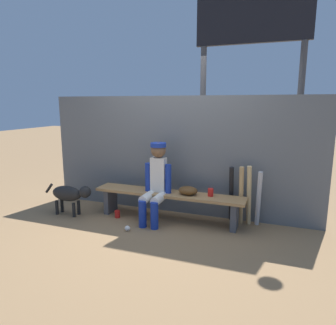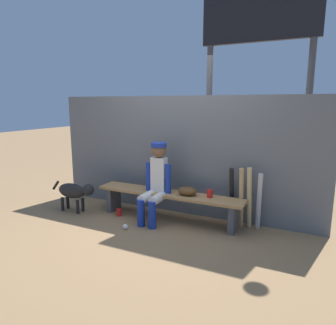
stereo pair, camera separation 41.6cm
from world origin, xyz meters
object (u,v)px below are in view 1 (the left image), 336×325
(player_seated, at_px, (156,180))
(cup_on_ground, at_px, (117,214))
(bat_aluminum_silver, at_px, (259,199))
(cup_on_bench, at_px, (211,192))
(dog, at_px, (70,194))
(baseball, at_px, (127,228))
(bat_wood_tan, at_px, (241,196))
(dugout_bench, at_px, (168,199))
(baseball_glove, at_px, (188,191))
(bat_wood_natural, at_px, (249,196))
(scoreboard, at_px, (255,40))
(bat_aluminum_black, at_px, (231,194))

(player_seated, height_order, cup_on_ground, player_seated)
(bat_aluminum_silver, bearing_deg, cup_on_ground, -168.57)
(cup_on_bench, distance_m, dog, 2.16)
(player_seated, xyz_separation_m, baseball, (-0.23, -0.47, -0.59))
(baseball, bearing_deg, bat_wood_tan, 28.85)
(cup_on_bench, bearing_deg, player_seated, -169.28)
(player_seated, relative_size, bat_wood_tan, 1.35)
(bat_wood_tan, bearing_deg, dugout_bench, -169.21)
(dugout_bench, bearing_deg, cup_on_ground, -166.19)
(cup_on_ground, distance_m, cup_on_bench, 1.47)
(baseball_glove, bearing_deg, bat_wood_tan, 15.19)
(bat_wood_natural, xyz_separation_m, scoreboard, (-0.12, 1.00, 2.27))
(baseball_glove, bearing_deg, scoreboard, 59.50)
(player_seated, bearing_deg, bat_wood_tan, 14.37)
(cup_on_ground, bearing_deg, bat_wood_natural, 11.90)
(player_seated, bearing_deg, baseball, -115.65)
(player_seated, height_order, dog, player_seated)
(dog, bearing_deg, baseball_glove, 10.54)
(baseball_glove, height_order, bat_aluminum_black, bat_aluminum_black)
(cup_on_bench, bearing_deg, bat_aluminum_black, 40.59)
(baseball_glove, relative_size, cup_on_bench, 2.55)
(bat_aluminum_black, bearing_deg, dog, -165.91)
(bat_aluminum_silver, relative_size, cup_on_ground, 7.29)
(cup_on_ground, relative_size, cup_on_bench, 1.00)
(dugout_bench, bearing_deg, bat_wood_tan, 10.79)
(dugout_bench, distance_m, bat_aluminum_black, 0.93)
(bat_wood_tan, height_order, cup_on_bench, bat_wood_tan)
(dugout_bench, bearing_deg, bat_aluminum_black, 16.48)
(baseball_glove, xyz_separation_m, scoreboard, (0.72, 1.22, 2.22))
(cup_on_ground, height_order, scoreboard, scoreboard)
(dugout_bench, bearing_deg, bat_aluminum_silver, 10.00)
(dugout_bench, xyz_separation_m, cup_on_bench, (0.63, 0.04, 0.15))
(dugout_bench, distance_m, bat_wood_natural, 1.17)
(bat_aluminum_black, bearing_deg, bat_wood_natural, -10.62)
(bat_aluminum_silver, bearing_deg, dog, -168.56)
(dugout_bench, height_order, cup_on_ground, dugout_bench)
(baseball, bearing_deg, cup_on_ground, 133.87)
(cup_on_ground, bearing_deg, baseball_glove, 9.91)
(bat_wood_tan, bearing_deg, bat_aluminum_silver, 6.54)
(baseball, distance_m, cup_on_bench, 1.26)
(dugout_bench, xyz_separation_m, bat_wood_tan, (1.03, 0.20, 0.10))
(player_seated, distance_m, bat_aluminum_silver, 1.48)
(baseball_glove, height_order, bat_wood_tan, bat_wood_tan)
(dugout_bench, bearing_deg, baseball_glove, 0.00)
(bat_aluminum_black, height_order, dog, bat_aluminum_black)
(baseball, height_order, scoreboard, scoreboard)
(bat_wood_natural, distance_m, scoreboard, 2.49)
(bat_wood_tan, bearing_deg, scoreboard, 90.49)
(bat_aluminum_silver, distance_m, cup_on_bench, 0.68)
(baseball_glove, height_order, cup_on_ground, baseball_glove)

